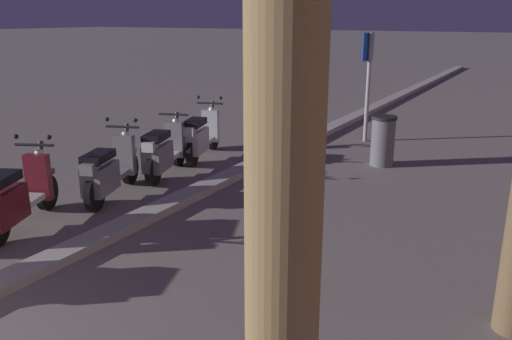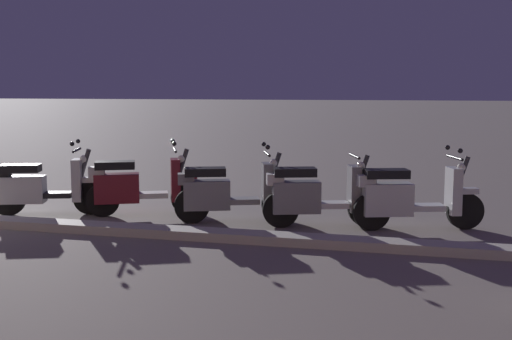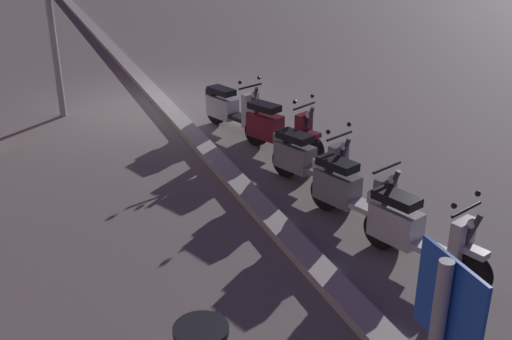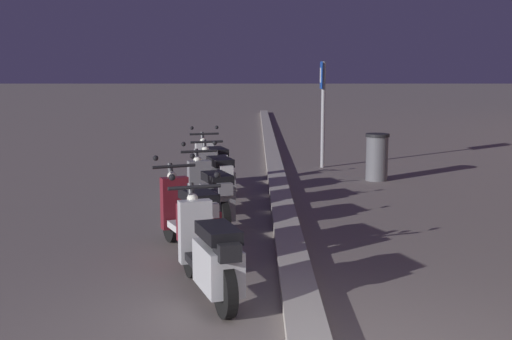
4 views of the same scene
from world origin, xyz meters
name	(u,v)px [view 4 (image 4 of 4)]	position (x,y,z in m)	size (l,w,h in m)	color
scooter_silver_lead_nearest	(213,168)	(-7.63, -1.38, 0.46)	(1.81, 0.81, 1.17)	black
scooter_grey_mid_rear	(216,180)	(-6.32, -1.24, 0.46)	(1.70, 0.79, 1.04)	black
scooter_grey_far_back	(211,196)	(-5.01, -1.23, 0.45)	(1.74, 0.85, 1.17)	black
scooter_maroon_tail_end	(190,220)	(-3.48, -1.37, 0.46)	(1.71, 0.92, 1.17)	black
scooter_silver_second_in_line	(210,256)	(-2.02, -1.04, 0.44)	(1.71, 0.82, 1.17)	black
crossing_sign	(322,102)	(-10.78, 0.92, 1.50)	(0.60, 0.13, 2.40)	#939399
litter_bin	(377,157)	(-9.01, 1.86, 0.48)	(0.48, 0.48, 0.95)	#56565B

